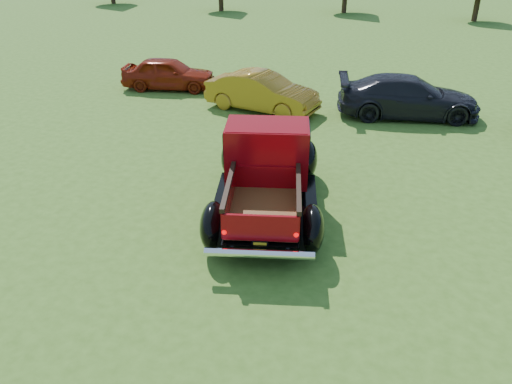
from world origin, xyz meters
TOP-DOWN VIEW (x-y plane):
  - ground at (0.00, 0.00)m, footprint 120.00×120.00m
  - pickup_truck at (-0.15, 1.80)m, footprint 3.43×5.47m
  - show_car_red at (-6.50, 9.37)m, footprint 3.83×2.13m
  - show_car_yellow at (-2.21, 7.99)m, footprint 4.15×2.10m
  - show_car_grey at (2.66, 8.94)m, footprint 4.98×2.82m

SIDE VIEW (x-z plane):
  - ground at x=0.00m, z-range 0.00..0.00m
  - show_car_red at x=-6.50m, z-range 0.00..1.23m
  - show_car_yellow at x=-2.21m, z-range 0.00..1.31m
  - show_car_grey at x=2.66m, z-range 0.00..1.36m
  - pickup_truck at x=-0.15m, z-range -0.05..1.87m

